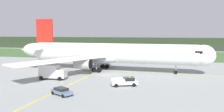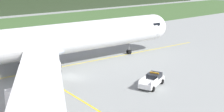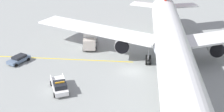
% 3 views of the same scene
% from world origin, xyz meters
% --- Properties ---
extents(ground, '(320.00, 320.00, 0.00)m').
position_xyz_m(ground, '(0.00, 0.00, 0.00)').
color(ground, gray).
extents(taxiway_centerline_main, '(73.49, 4.92, 0.01)m').
position_xyz_m(taxiway_centerline_main, '(0.26, 6.29, 0.00)').
color(taxiway_centerline_main, yellow).
rests_on(taxiway_centerline_main, ground).
extents(airliner, '(56.20, 52.61, 14.84)m').
position_xyz_m(airliner, '(-0.45, 6.34, 4.91)').
color(airliner, silver).
rests_on(airliner, ground).
extents(ops_pickup_truck, '(5.68, 3.72, 1.94)m').
position_xyz_m(ops_pickup_truck, '(7.12, -11.13, 0.90)').
color(ops_pickup_truck, white).
rests_on(ops_pickup_truck, ground).
extents(catering_truck, '(6.25, 2.91, 3.54)m').
position_xyz_m(catering_truck, '(-10.60, -8.35, 1.77)').
color(catering_truck, '#BBB1A9').
rests_on(catering_truck, ground).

